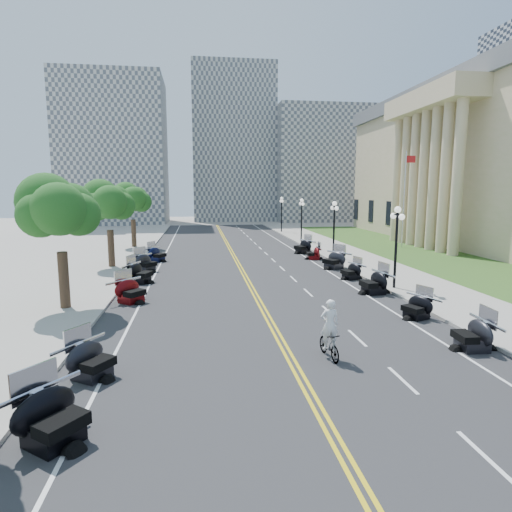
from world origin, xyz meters
name	(u,v)px	position (x,y,z in m)	size (l,w,h in m)	color
ground	(266,314)	(0.00, 0.00, 0.00)	(160.00, 160.00, 0.00)	gray
road	(244,275)	(0.00, 10.00, 0.00)	(16.00, 90.00, 0.01)	#333335
centerline_yellow_a	(242,274)	(-0.12, 10.00, 0.01)	(0.12, 90.00, 0.00)	yellow
centerline_yellow_b	(246,274)	(0.12, 10.00, 0.01)	(0.12, 90.00, 0.00)	yellow
edge_line_north	(330,272)	(6.40, 10.00, 0.01)	(0.12, 90.00, 0.00)	white
edge_line_south	(154,277)	(-6.40, 10.00, 0.01)	(0.12, 90.00, 0.00)	white
lane_dash_3	(484,456)	(3.20, -12.00, 0.01)	(0.12, 2.00, 0.00)	white
lane_dash_4	(402,380)	(3.20, -8.00, 0.01)	(0.12, 2.00, 0.00)	white
lane_dash_5	(357,338)	(3.20, -4.00, 0.01)	(0.12, 2.00, 0.00)	white
lane_dash_6	(328,311)	(3.20, 0.00, 0.01)	(0.12, 2.00, 0.00)	white
lane_dash_7	(308,292)	(3.20, 4.00, 0.01)	(0.12, 2.00, 0.00)	white
lane_dash_8	(293,279)	(3.20, 8.00, 0.01)	(0.12, 2.00, 0.00)	white
lane_dash_9	(282,268)	(3.20, 12.00, 0.01)	(0.12, 2.00, 0.00)	white
lane_dash_10	(273,260)	(3.20, 16.00, 0.01)	(0.12, 2.00, 0.00)	white
lane_dash_11	(266,254)	(3.20, 20.00, 0.01)	(0.12, 2.00, 0.00)	white
lane_dash_12	(260,248)	(3.20, 24.00, 0.01)	(0.12, 2.00, 0.00)	white
lane_dash_13	(255,243)	(3.20, 28.00, 0.01)	(0.12, 2.00, 0.00)	white
lane_dash_14	(251,239)	(3.20, 32.00, 0.01)	(0.12, 2.00, 0.00)	white
lane_dash_15	(247,236)	(3.20, 36.00, 0.01)	(0.12, 2.00, 0.00)	white
lane_dash_16	(244,233)	(3.20, 40.00, 0.01)	(0.12, 2.00, 0.00)	white
lane_dash_17	(241,231)	(3.20, 44.00, 0.01)	(0.12, 2.00, 0.00)	white
lane_dash_18	(239,228)	(3.20, 48.00, 0.01)	(0.12, 2.00, 0.00)	white
lane_dash_19	(237,226)	(3.20, 52.00, 0.01)	(0.12, 2.00, 0.00)	white
sidewalk_north	(382,270)	(10.50, 10.00, 0.07)	(5.00, 90.00, 0.15)	#9E9991
sidewalk_south	(93,277)	(-10.50, 10.00, 0.07)	(5.00, 90.00, 0.15)	#9E9991
lawn	(416,253)	(17.50, 18.00, 0.05)	(9.00, 60.00, 0.10)	#356023
distant_block_a	(115,152)	(-18.00, 62.00, 13.00)	(18.00, 14.00, 26.00)	gray
distant_block_b	(233,145)	(4.00, 68.00, 15.00)	(16.00, 12.00, 30.00)	gray
distant_block_c	(323,165)	(22.00, 65.00, 11.00)	(20.00, 14.00, 22.00)	gray
street_lamp_2	(396,248)	(8.60, 4.00, 2.60)	(0.50, 1.20, 4.90)	black
street_lamp_3	(334,230)	(8.60, 16.00, 2.60)	(0.50, 1.20, 4.90)	black
street_lamp_4	(301,220)	(8.60, 28.00, 2.60)	(0.50, 1.20, 4.90)	black
street_lamp_5	(282,215)	(8.60, 40.00, 2.60)	(0.50, 1.20, 4.90)	black
flagpole	(404,200)	(18.00, 22.00, 5.00)	(1.10, 0.20, 10.00)	silver
tree_2	(60,217)	(-10.00, 2.00, 4.75)	(4.80, 4.80, 9.20)	#235619
tree_3	(109,207)	(-10.00, 14.00, 4.75)	(4.80, 4.80, 9.20)	#235619
tree_4	(132,203)	(-10.00, 26.00, 4.75)	(4.80, 4.80, 9.20)	#235619
motorcycle_n_4	(473,333)	(7.07, -5.85, 0.67)	(1.93, 1.93, 1.35)	black
motorcycle_n_5	(417,306)	(6.99, -1.73, 0.62)	(1.76, 1.76, 1.23)	black
motorcycle_n_6	(374,281)	(6.96, 3.24, 0.75)	(2.14, 2.14, 1.50)	black
motorcycle_n_7	(351,270)	(7.10, 7.42, 0.62)	(1.78, 1.78, 1.25)	black
motorcycle_n_8	(334,259)	(7.16, 11.38, 0.76)	(2.18, 2.18, 1.52)	black
motorcycle_n_9	(313,252)	(6.80, 16.02, 0.62)	(1.78, 1.78, 1.25)	#590A0C
motorcycle_n_10	(303,246)	(6.74, 19.67, 0.74)	(2.12, 2.12, 1.49)	black
motorcycle_s_3	(52,415)	(-6.76, -10.16, 0.75)	(2.14, 2.14, 1.50)	black
motorcycle_s_4	(91,358)	(-6.74, -6.48, 0.67)	(1.92, 1.92, 1.34)	black
motorcycle_s_6	(131,290)	(-6.92, 3.07, 0.71)	(2.04, 2.04, 1.43)	#590A0C
motorcycle_s_7	(140,272)	(-7.09, 8.06, 0.75)	(2.15, 2.15, 1.50)	black
motorcycle_s_8	(146,262)	(-7.20, 12.10, 0.74)	(2.11, 2.11, 1.48)	black
motorcycle_s_9	(157,254)	(-6.79, 16.72, 0.69)	(1.98, 1.98, 1.39)	black
bicycle	(329,345)	(1.39, -5.91, 0.50)	(0.47, 1.68, 1.01)	#A51414
cyclist_rider	(330,307)	(1.39, -5.91, 1.94)	(0.68, 0.44, 1.85)	silver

